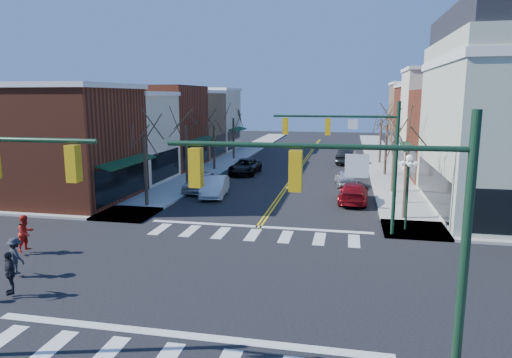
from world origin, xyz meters
The scene contains 33 objects.
ground centered at (0.00, 0.00, 0.00)m, with size 160.00×160.00×0.00m, color black.
sidewalk_left centered at (-8.75, 20.00, 0.07)m, with size 3.50×70.00×0.15m, color #9E9B93.
sidewalk_right centered at (8.75, 20.00, 0.07)m, with size 3.50×70.00×0.15m, color #9E9B93.
bldg_left_brick_a centered at (-15.50, 11.75, 4.00)m, with size 10.00×8.50×8.00m, color maroon.
bldg_left_stucco_a centered at (-15.50, 19.50, 3.75)m, with size 10.00×7.00×7.50m, color beige.
bldg_left_brick_b centered at (-15.50, 27.50, 4.25)m, with size 10.00×9.00×8.50m, color maroon.
bldg_left_tan centered at (-15.50, 35.75, 3.90)m, with size 10.00×7.50×7.80m, color #917350.
bldg_left_stucco_b centered at (-15.50, 43.50, 4.10)m, with size 10.00×8.00×8.20m, color beige.
bldg_right_brick_a centered at (15.50, 25.75, 4.00)m, with size 10.00×8.50×8.00m, color maroon.
bldg_right_stucco centered at (15.50, 33.50, 5.00)m, with size 10.00×7.00×10.00m, color beige.
bldg_right_brick_b centered at (15.50, 41.00, 4.25)m, with size 10.00×8.00×8.50m, color maroon.
bldg_right_tan centered at (15.50, 49.00, 4.50)m, with size 10.00×8.00×9.00m, color #917350.
traffic_mast_near_right centered at (5.55, -7.40, 4.71)m, with size 6.60×0.28×7.20m.
traffic_mast_far_right centered at (5.55, 7.40, 4.71)m, with size 6.60×0.28×7.20m.
lamppost_corner centered at (8.20, 8.50, 2.96)m, with size 0.36×0.36×4.33m.
lamppost_midblock centered at (8.20, 15.00, 2.96)m, with size 0.36×0.36×4.33m.
tree_left_a centered at (-8.40, 11.00, 2.38)m, with size 0.24×0.24×4.76m, color #382B21.
tree_left_b centered at (-8.40, 19.00, 2.52)m, with size 0.24×0.24×5.04m, color #382B21.
tree_left_c centered at (-8.40, 27.00, 2.27)m, with size 0.24×0.24×4.55m, color #382B21.
tree_left_d centered at (-8.40, 35.00, 2.45)m, with size 0.24×0.24×4.90m, color #382B21.
tree_right_a centered at (8.40, 11.00, 2.31)m, with size 0.24×0.24×4.62m, color #382B21.
tree_right_b centered at (8.40, 19.00, 2.59)m, with size 0.24×0.24×5.18m, color #382B21.
tree_right_c centered at (8.40, 27.00, 2.42)m, with size 0.24×0.24×4.83m, color #382B21.
tree_right_d centered at (8.40, 35.00, 2.48)m, with size 0.24×0.24×4.97m, color #382B21.
car_left_near centered at (-6.40, 16.70, 0.78)m, with size 1.85×4.60×1.57m, color silver.
car_left_mid centered at (-4.80, 15.13, 0.75)m, with size 1.60×4.58×1.51m, color silver.
car_left_far centered at (-4.80, 25.36, 0.73)m, with size 2.41×5.24×1.46m, color black.
car_right_near centered at (5.40, 15.14, 0.72)m, with size 2.01×4.94×1.43m, color maroon.
car_right_mid centered at (4.80, 21.26, 0.68)m, with size 1.60×3.97×1.35m, color silver.
car_right_far centered at (4.80, 34.15, 0.82)m, with size 1.73×4.96×1.63m, color black.
pedestrian_red_b centered at (-10.00, 1.12, 1.03)m, with size 0.85×0.67×1.76m, color red.
pedestrian_dark_a centered at (-7.30, -3.23, 0.97)m, with size 0.96×0.40×1.64m, color black.
pedestrian_dark_b centered at (-8.46, -1.49, 0.92)m, with size 1.00×0.57×1.54m, color #22232A.
Camera 1 is at (4.93, -17.17, 7.46)m, focal length 32.00 mm.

